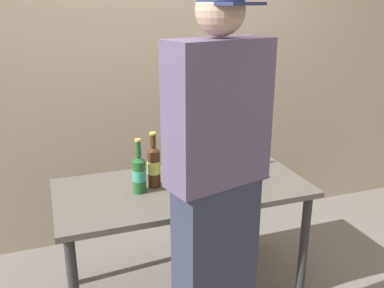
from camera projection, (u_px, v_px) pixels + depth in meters
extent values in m
cube|color=#56514C|center=(182.00, 188.00, 2.44)|extent=(1.45, 0.71, 0.03)
cylinder|color=#2D2D30|center=(304.00, 247.00, 2.51)|extent=(0.05, 0.05, 0.69)
cylinder|color=#2D2D30|center=(67.00, 238.00, 2.61)|extent=(0.05, 0.05, 0.69)
cylinder|color=#2D2D30|center=(257.00, 205.00, 3.03)|extent=(0.05, 0.05, 0.69)
cube|color=black|center=(237.00, 178.00, 2.53)|extent=(0.39, 0.32, 0.01)
cube|color=#232326|center=(239.00, 177.00, 2.52)|extent=(0.31, 0.22, 0.00)
cube|color=black|center=(220.00, 154.00, 2.61)|extent=(0.35, 0.20, 0.21)
cube|color=black|center=(220.00, 154.00, 2.61)|extent=(0.32, 0.18, 0.19)
cylinder|color=#333333|center=(174.00, 173.00, 2.37)|extent=(0.07, 0.07, 0.19)
cone|color=#333333|center=(174.00, 155.00, 2.34)|extent=(0.07, 0.07, 0.02)
cylinder|color=#333333|center=(173.00, 145.00, 2.32)|extent=(0.03, 0.03, 0.09)
cylinder|color=#BFB74C|center=(173.00, 137.00, 2.30)|extent=(0.03, 0.03, 0.01)
cylinder|color=gold|center=(174.00, 171.00, 2.37)|extent=(0.07, 0.07, 0.07)
cylinder|color=#472B14|center=(154.00, 169.00, 2.40)|extent=(0.07, 0.07, 0.22)
cone|color=#472B14|center=(153.00, 149.00, 2.36)|extent=(0.07, 0.07, 0.03)
cylinder|color=#472B14|center=(153.00, 141.00, 2.34)|extent=(0.03, 0.03, 0.07)
cylinder|color=#BFB74C|center=(153.00, 133.00, 2.33)|extent=(0.04, 0.04, 0.01)
cylinder|color=#CBD156|center=(154.00, 167.00, 2.39)|extent=(0.08, 0.08, 0.08)
cylinder|color=brown|center=(169.00, 164.00, 2.51)|extent=(0.06, 0.06, 0.19)
cone|color=brown|center=(168.00, 148.00, 2.47)|extent=(0.06, 0.06, 0.02)
cylinder|color=brown|center=(168.00, 139.00, 2.46)|extent=(0.03, 0.03, 0.09)
cylinder|color=#BFB74C|center=(168.00, 130.00, 2.44)|extent=(0.03, 0.03, 0.01)
cylinder|color=#5A963C|center=(169.00, 163.00, 2.51)|extent=(0.06, 0.06, 0.07)
cylinder|color=#1E5123|center=(140.00, 177.00, 2.32)|extent=(0.07, 0.07, 0.19)
cone|color=#1E5123|center=(139.00, 159.00, 2.29)|extent=(0.07, 0.07, 0.03)
cylinder|color=#1E5123|center=(138.00, 149.00, 2.27)|extent=(0.03, 0.03, 0.09)
cylinder|color=#BFB74C|center=(138.00, 140.00, 2.25)|extent=(0.03, 0.03, 0.01)
cylinder|color=teal|center=(139.00, 175.00, 2.32)|extent=(0.08, 0.08, 0.07)
cube|color=#2D3347|center=(215.00, 278.00, 1.98)|extent=(0.41, 0.27, 1.00)
cube|color=#594C6B|center=(218.00, 114.00, 1.73)|extent=(0.48, 0.29, 0.61)
sphere|color=tan|center=(220.00, 10.00, 1.60)|extent=(0.20, 0.20, 0.20)
sphere|color=navy|center=(221.00, 1.00, 1.58)|extent=(0.19, 0.19, 0.19)
cube|color=navy|center=(240.00, 4.00, 1.50)|extent=(0.18, 0.14, 0.01)
cylinder|color=white|center=(201.00, 197.00, 2.19)|extent=(0.07, 0.07, 0.09)
torus|color=white|center=(208.00, 195.00, 2.20)|extent=(0.06, 0.01, 0.06)
cube|color=tan|center=(144.00, 66.00, 3.02)|extent=(6.00, 0.10, 2.60)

